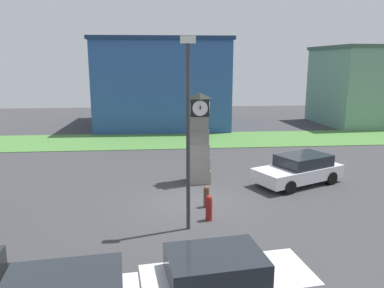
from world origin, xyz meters
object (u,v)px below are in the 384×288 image
clock_tower (199,141)px  car_by_building (224,282)px  car_far_lot (299,169)px  bollard_near_tower (209,208)px  bollard_mid_row (206,196)px  street_lamp_near_road (188,123)px

clock_tower → car_by_building: size_ratio=1.05×
car_far_lot → bollard_near_tower: bearing=-141.7°
bollard_near_tower → bollard_mid_row: size_ratio=1.10×
bollard_mid_row → street_lamp_near_road: street_lamp_near_road is taller
car_by_building → car_far_lot: size_ratio=0.88×
car_by_building → car_far_lot: 10.71m
clock_tower → street_lamp_near_road: bearing=-100.0°
clock_tower → bollard_mid_row: 3.75m
car_far_lot → bollard_mid_row: bearing=-152.0°
bollard_mid_row → clock_tower: bearing=89.2°
clock_tower → street_lamp_near_road: size_ratio=0.67×
bollard_mid_row → car_far_lot: bearing=28.0°
clock_tower → bollard_near_tower: (-0.12, -4.71, -1.57)m
clock_tower → car_far_lot: bearing=-8.7°
bollard_near_tower → car_by_building: size_ratio=0.23×
clock_tower → bollard_near_tower: clock_tower is taller
car_far_lot → street_lamp_near_road: (-5.84, -4.63, 3.11)m
clock_tower → street_lamp_near_road: street_lamp_near_road is taller
clock_tower → bollard_near_tower: bearing=-91.4°
bollard_near_tower → street_lamp_near_road: size_ratio=0.15×
clock_tower → street_lamp_near_road: (-0.95, -5.38, 1.78)m
bollard_near_tower → car_far_lot: 6.39m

